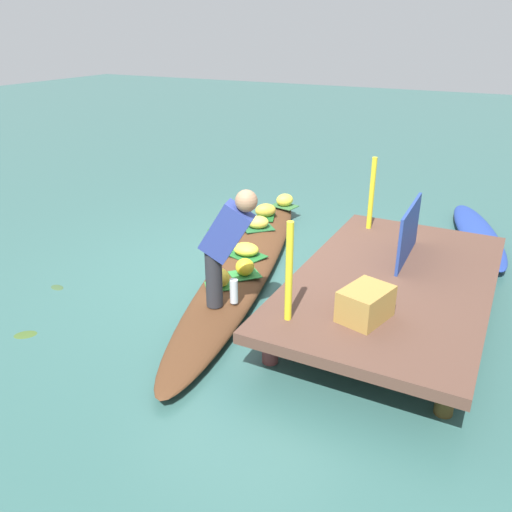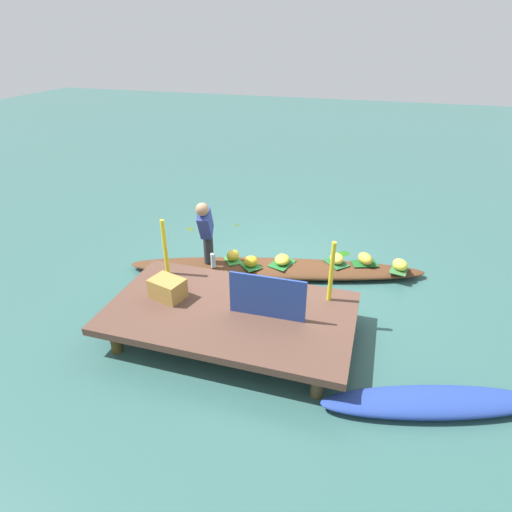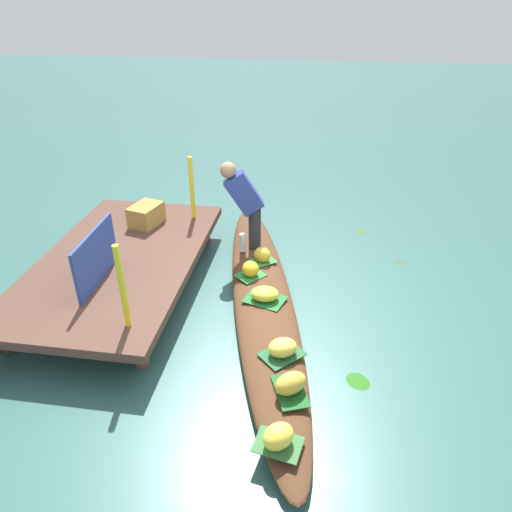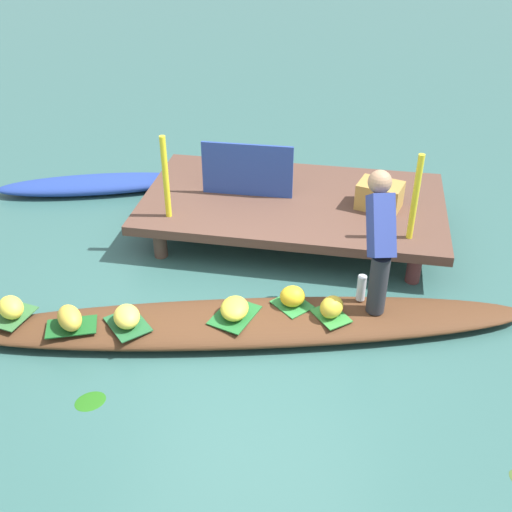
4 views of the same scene
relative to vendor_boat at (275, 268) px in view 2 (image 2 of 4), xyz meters
name	(u,v)px [view 2 (image 2 of 4)]	position (x,y,z in m)	size (l,w,h in m)	color
canal_water	(275,273)	(0.00, 0.00, -0.09)	(40.00, 40.00, 0.00)	#305A55
dock_platform	(230,313)	(0.17, 1.75, 0.27)	(3.20, 1.80, 0.42)	brown
vendor_boat	(275,268)	(0.00, 0.00, 0.00)	(4.92, 0.67, 0.18)	#4E2F1A
moored_boat	(431,402)	(-2.33, 2.31, 0.00)	(2.41, 0.47, 0.19)	navy
leaf_mat_0	(251,266)	(0.36, 0.20, 0.10)	(0.31, 0.26, 0.01)	#2D7E38
banana_bunch_0	(251,261)	(0.36, 0.20, 0.19)	(0.22, 0.20, 0.18)	yellow
leaf_mat_1	(233,260)	(0.71, 0.11, 0.10)	(0.31, 0.24, 0.01)	#328536
banana_bunch_1	(233,255)	(0.71, 0.11, 0.19)	(0.22, 0.18, 0.19)	gold
leaf_mat_2	(282,263)	(-0.10, -0.03, 0.10)	(0.43, 0.31, 0.01)	#20652B
banana_bunch_2	(282,260)	(-0.10, -0.03, 0.17)	(0.31, 0.24, 0.15)	yellow
leaf_mat_3	(365,263)	(-1.42, -0.43, 0.10)	(0.41, 0.25, 0.01)	#195621
banana_bunch_3	(365,259)	(-1.42, -0.43, 0.19)	(0.30, 0.19, 0.19)	gold
leaf_mat_4	(336,263)	(-0.97, -0.31, 0.10)	(0.39, 0.28, 0.01)	#215A2F
banana_bunch_4	(337,258)	(-0.97, -0.31, 0.18)	(0.28, 0.22, 0.17)	#F1D24C
leaf_mat_5	(399,270)	(-1.98, -0.38, 0.10)	(0.36, 0.26, 0.01)	#346936
banana_bunch_5	(400,265)	(-1.98, -0.38, 0.19)	(0.26, 0.20, 0.19)	yellow
vendor_person	(206,228)	(1.05, 0.38, 0.77)	(0.29, 0.55, 1.18)	#28282D
water_bottle	(213,260)	(0.95, 0.40, 0.21)	(0.08, 0.08, 0.24)	silver
market_banner	(267,297)	(-0.33, 1.75, 0.62)	(0.97, 0.03, 0.58)	navy
railing_post_west	(331,272)	(-1.03, 1.15, 0.76)	(0.06, 0.06, 0.86)	yellow
railing_post_east	(165,248)	(1.37, 1.15, 0.76)	(0.06, 0.06, 0.86)	yellow
produce_crate	(168,288)	(1.07, 1.72, 0.47)	(0.44, 0.32, 0.27)	#A27B3A
drifting_plant_0	(237,225)	(1.27, -1.68, -0.09)	(0.18, 0.11, 0.01)	#36512D
drifting_plant_1	(190,229)	(2.11, -1.20, -0.09)	(0.21, 0.14, 0.01)	#3C5724
drifting_plant_2	(344,253)	(-1.03, -1.04, -0.09)	(0.24, 0.20, 0.01)	#216116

